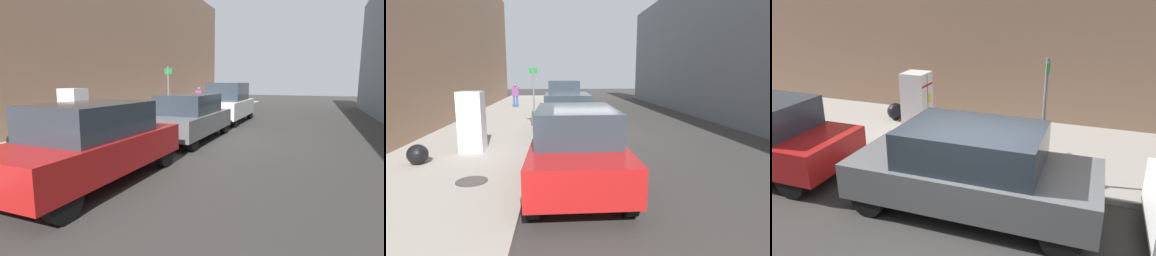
# 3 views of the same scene
# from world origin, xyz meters

# --- Properties ---
(ground_plane) EXTENTS (80.00, 80.00, 0.00)m
(ground_plane) POSITION_xyz_m (0.00, 0.00, 0.00)
(ground_plane) COLOR #383533
(sidewalk_slab) EXTENTS (4.43, 44.00, 0.13)m
(sidewalk_slab) POSITION_xyz_m (-4.02, 0.00, 0.07)
(sidewalk_slab) COLOR #9E998E
(sidewalk_slab) RESTS_ON ground
(building_facade_near) EXTENTS (1.51, 39.60, 9.50)m
(building_facade_near) POSITION_xyz_m (-6.99, 0.00, 4.75)
(building_facade_near) COLOR #937056
(building_facade_near) RESTS_ON ground
(discarded_refrigerator) EXTENTS (0.72, 0.68, 1.85)m
(discarded_refrigerator) POSITION_xyz_m (-3.76, -2.88, 1.06)
(discarded_refrigerator) COLOR white
(discarded_refrigerator) RESTS_ON sidewalk_slab
(manhole_cover) EXTENTS (0.70, 0.70, 0.02)m
(manhole_cover) POSITION_xyz_m (-3.05, -5.69, 0.14)
(manhole_cover) COLOR #47443F
(manhole_cover) RESTS_ON sidewalk_slab
(street_sign_post) EXTENTS (0.36, 0.07, 2.71)m
(street_sign_post) POSITION_xyz_m (-2.13, 0.91, 1.64)
(street_sign_post) COLOR slate
(street_sign_post) RESTS_ON sidewalk_slab
(fire_hydrant) EXTENTS (0.22, 0.22, 0.72)m
(fire_hydrant) POSITION_xyz_m (-2.18, 1.49, 0.50)
(fire_hydrant) COLOR slate
(fire_hydrant) RESTS_ON sidewalk_slab
(trash_bag) EXTENTS (0.54, 0.54, 0.54)m
(trash_bag) POSITION_xyz_m (-4.83, -4.24, 0.40)
(trash_bag) COLOR black
(trash_bag) RESTS_ON sidewalk_slab
(pedestrian_walking_far) EXTENTS (0.49, 0.23, 1.68)m
(pedestrian_walking_far) POSITION_xyz_m (-4.08, 9.69, 1.11)
(pedestrian_walking_far) COLOR #2D5193
(pedestrian_walking_far) RESTS_ON sidewalk_slab
(parked_suv_red) EXTENTS (1.96, 4.64, 1.75)m
(parked_suv_red) POSITION_xyz_m (-0.71, -5.55, 0.91)
(parked_suv_red) COLOR red
(parked_suv_red) RESTS_ON ground
(parked_suv_gray) EXTENTS (2.00, 4.73, 1.73)m
(parked_suv_gray) POSITION_xyz_m (-0.71, -0.17, 0.88)
(parked_suv_gray) COLOR slate
(parked_suv_gray) RESTS_ON ground
(parked_van_white) EXTENTS (1.95, 4.85, 2.14)m
(parked_van_white) POSITION_xyz_m (-0.71, 5.34, 1.06)
(parked_van_white) COLOR silver
(parked_van_white) RESTS_ON ground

